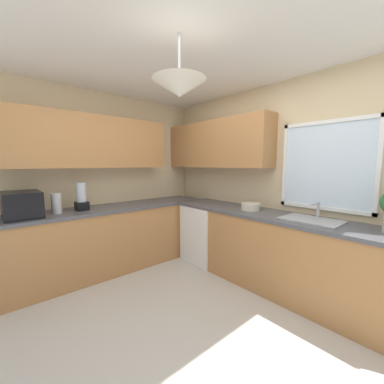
% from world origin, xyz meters
% --- Properties ---
extents(ground_plane, '(8.62, 8.62, 0.00)m').
position_xyz_m(ground_plane, '(0.00, 0.00, 0.00)').
color(ground_plane, '#B7B2A8').
extents(room_shell, '(4.04, 3.41, 2.59)m').
position_xyz_m(room_shell, '(-0.80, 0.54, 1.81)').
color(room_shell, beige).
rests_on(room_shell, ground_plane).
extents(counter_run_left, '(0.65, 3.02, 0.91)m').
position_xyz_m(counter_run_left, '(-1.65, 0.00, 0.45)').
color(counter_run_left, '#AD7542').
rests_on(counter_run_left, ground_plane).
extents(counter_run_back, '(3.13, 0.65, 0.91)m').
position_xyz_m(counter_run_back, '(0.21, 1.33, 0.45)').
color(counter_run_back, '#AD7542').
rests_on(counter_run_back, ground_plane).
extents(dishwasher, '(0.60, 0.60, 0.86)m').
position_xyz_m(dishwasher, '(-0.99, 1.30, 0.43)').
color(dishwasher, white).
rests_on(dishwasher, ground_plane).
extents(microwave, '(0.48, 0.36, 0.29)m').
position_xyz_m(microwave, '(-1.65, -0.96, 1.05)').
color(microwave, black).
rests_on(microwave, counter_run_left).
extents(kettle, '(0.11, 0.11, 0.25)m').
position_xyz_m(kettle, '(-1.63, -0.62, 1.03)').
color(kettle, '#B7B7BC').
rests_on(kettle, counter_run_left).
extents(sink_assembly, '(0.58, 0.40, 0.19)m').
position_xyz_m(sink_assembly, '(0.55, 1.34, 0.92)').
color(sink_assembly, '#9EA0A5').
rests_on(sink_assembly, counter_run_back).
extents(bowl, '(0.23, 0.23, 0.09)m').
position_xyz_m(bowl, '(-0.22, 1.33, 0.95)').
color(bowl, beige).
rests_on(bowl, counter_run_back).
extents(blender_appliance, '(0.15, 0.15, 0.36)m').
position_xyz_m(blender_appliance, '(-1.65, -0.33, 1.07)').
color(blender_appliance, black).
rests_on(blender_appliance, counter_run_left).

